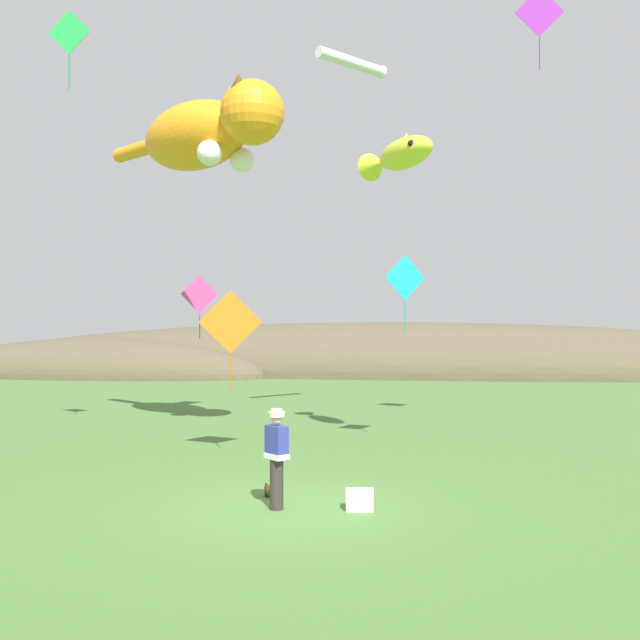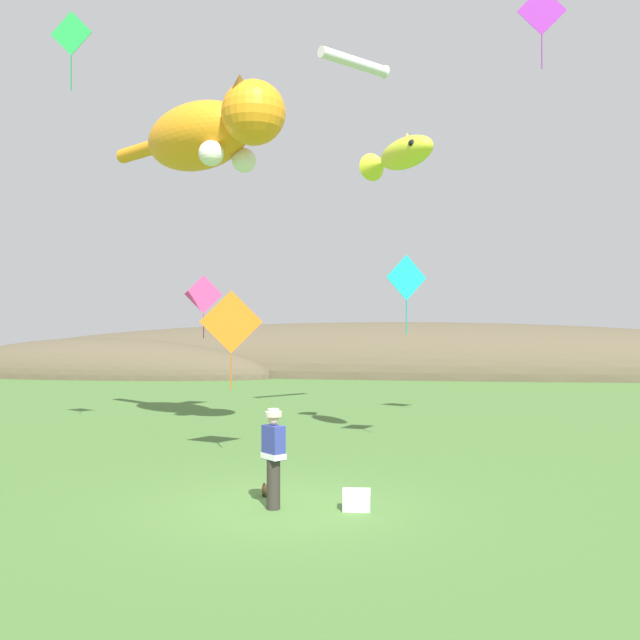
{
  "view_description": "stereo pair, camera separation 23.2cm",
  "coord_description": "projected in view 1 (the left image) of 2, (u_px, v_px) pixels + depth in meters",
  "views": [
    {
      "loc": [
        2.44,
        -12.44,
        3.3
      ],
      "look_at": [
        0.0,
        4.0,
        3.36
      ],
      "focal_mm": 40.0,
      "sensor_mm": 36.0,
      "label": 1
    },
    {
      "loc": [
        2.67,
        -12.41,
        3.3
      ],
      "look_at": [
        0.0,
        4.0,
        3.36
      ],
      "focal_mm": 40.0,
      "sensor_mm": 36.0,
      "label": 2
    }
  ],
  "objects": [
    {
      "name": "festival_attendant",
      "position": [
        277.0,
        455.0,
        12.57
      ],
      "size": [
        0.49,
        0.47,
        1.77
      ],
      "color": "#332D28",
      "rests_on": "ground"
    },
    {
      "name": "kite_tube_streamer",
      "position": [
        352.0,
        63.0,
        22.85
      ],
      "size": [
        2.13,
        2.39,
        0.44
      ],
      "color": "white"
    },
    {
      "name": "kite_diamond_orange",
      "position": [
        231.0,
        322.0,
        17.42
      ],
      "size": [
        1.48,
        0.47,
        2.44
      ],
      "color": "orange"
    },
    {
      "name": "picnic_cooler",
      "position": [
        360.0,
        500.0,
        12.51
      ],
      "size": [
        0.52,
        0.37,
        0.36
      ],
      "color": "white",
      "rests_on": "ground"
    },
    {
      "name": "kite_fish_windsock",
      "position": [
        398.0,
        156.0,
        18.46
      ],
      "size": [
        2.28,
        2.85,
        0.89
      ],
      "color": "yellow"
    },
    {
      "name": "kite_diamond_teal",
      "position": [
        405.0,
        278.0,
        18.93
      ],
      "size": [
        1.03,
        0.68,
        2.12
      ],
      "color": "#19BFBF"
    },
    {
      "name": "kite_spool",
      "position": [
        269.0,
        490.0,
        13.48
      ],
      "size": [
        0.13,
        0.26,
        0.26
      ],
      "color": "olive",
      "rests_on": "ground"
    },
    {
      "name": "distant_hill_ridge",
      "position": [
        350.0,
        374.0,
        45.37
      ],
      "size": [
        60.73,
        13.1,
        6.67
      ],
      "color": "brown",
      "rests_on": "ground"
    },
    {
      "name": "kite_diamond_green",
      "position": [
        69.0,
        33.0,
        18.16
      ],
      "size": [
        1.14,
        0.03,
        2.04
      ],
      "color": "green"
    },
    {
      "name": "kite_giant_cat",
      "position": [
        207.0,
        133.0,
        20.28
      ],
      "size": [
        6.43,
        4.8,
        2.27
      ],
      "color": "orange"
    },
    {
      "name": "kite_diamond_pink",
      "position": [
        200.0,
        295.0,
        25.83
      ],
      "size": [
        1.2,
        0.77,
        2.31
      ],
      "color": "#E53F8C"
    },
    {
      "name": "ground_plane",
      "position": [
        287.0,
        508.0,
        12.66
      ],
      "size": [
        120.0,
        120.0,
        0.0
      ],
      "primitive_type": "plane",
      "color": "#477033"
    },
    {
      "name": "kite_diamond_violet",
      "position": [
        539.0,
        13.0,
        19.26
      ],
      "size": [
        1.32,
        0.12,
        2.22
      ],
      "color": "purple"
    }
  ]
}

